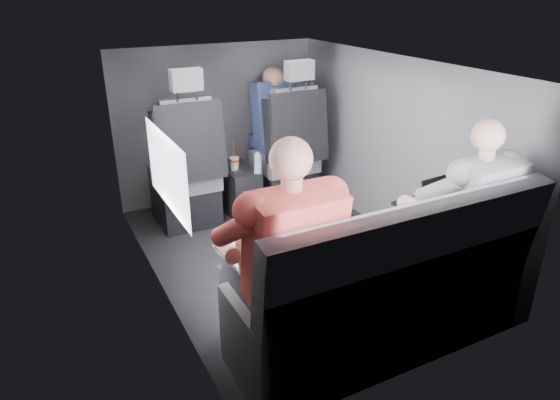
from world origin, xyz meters
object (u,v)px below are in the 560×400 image
passenger_rear_left (279,258)px  water_bottle (258,163)px  front_seat_left (187,178)px  rear_bench (383,297)px  soda_cup (234,163)px  laptop_black (430,200)px  passenger_rear_right (459,215)px  laptop_white (259,247)px  passenger_front_right (274,115)px  front_seat_right (288,161)px  center_console (238,190)px

passenger_rear_left → water_bottle: bearing=68.4°
front_seat_left → rear_bench: size_ratio=0.79×
soda_cup → laptop_black: laptop_black is taller
passenger_rear_left → front_seat_left: bearing=86.6°
front_seat_left → water_bottle: (0.55, -0.15, 0.08)m
water_bottle → front_seat_left: bearing=164.7°
soda_cup → passenger_rear_right: (0.63, -1.79, 0.15)m
laptop_white → passenger_front_right: 2.18m
front_seat_right → laptop_white: front_seat_right is taller
passenger_front_right → passenger_rear_left: bearing=-116.0°
center_console → laptop_white: (-0.60, -1.70, 0.43)m
soda_cup → passenger_rear_right: 1.90m
front_seat_right → laptop_black: size_ratio=3.74×
soda_cup → passenger_front_right: bearing=28.9°
front_seat_left → laptop_white: size_ratio=3.72×
passenger_rear_left → passenger_rear_right: size_ratio=1.05×
front_seat_left → center_console: 0.49m
front_seat_left → laptop_white: front_seat_left is taller
passenger_rear_left → center_console: bearing=73.2°
laptop_white → passenger_rear_right: bearing=-7.3°
front_seat_right → water_bottle: (-0.35, -0.15, 0.08)m
front_seat_left → center_console: bearing=5.1°
front_seat_right → passenger_front_right: front_seat_right is taller
center_console → water_bottle: bearing=-62.9°
front_seat_right → passenger_front_right: size_ratio=1.74×
front_seat_right → laptop_black: bearing=-86.6°
front_seat_left → laptop_black: size_ratio=3.74×
rear_bench → laptop_white: 0.72m
front_seat_right → rear_bench: front_seat_right is taller
front_seat_right → passenger_rear_right: bearing=-86.1°
front_seat_left → rear_bench: front_seat_left is taller
passenger_front_right → front_seat_left: bearing=-164.0°
laptop_white → passenger_front_right: (1.04, 1.91, 0.11)m
soda_cup → laptop_white: bearing=-108.3°
rear_bench → passenger_rear_right: 0.66m
front_seat_left → rear_bench: 1.96m
laptop_black → passenger_rear_right: 0.20m
passenger_front_right → rear_bench: bearing=-101.7°
soda_cup → passenger_front_right: 0.64m
rear_bench → soda_cup: 1.89m
laptop_black → passenger_front_right: 1.87m
water_bottle → front_seat_right: bearing=22.9°
laptop_black → passenger_rear_right: (0.03, -0.20, -0.02)m
water_bottle → laptop_white: (-0.69, -1.51, 0.15)m
front_seat_left → passenger_front_right: front_seat_left is taller
passenger_rear_right → passenger_front_right: passenger_rear_right is taller
front_seat_right → water_bottle: front_seat_right is taller
laptop_black → passenger_rear_right: size_ratio=0.29×
laptop_black → passenger_front_right: (-0.10, 1.86, 0.11)m
front_seat_right → laptop_black: (0.10, -1.61, 0.23)m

